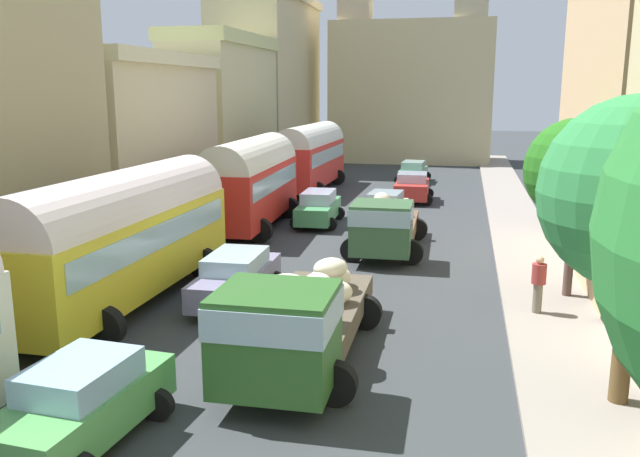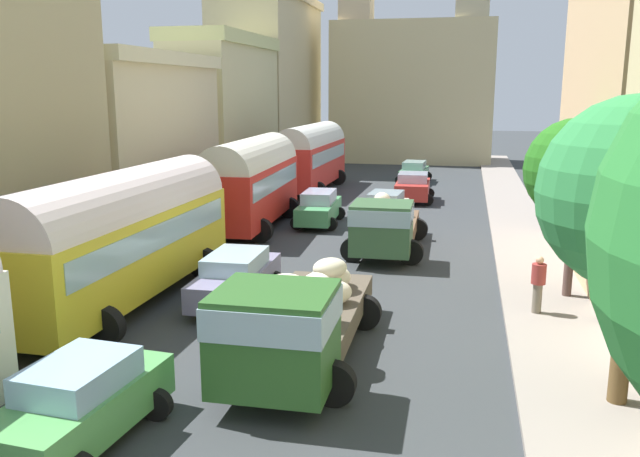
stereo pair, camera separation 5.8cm
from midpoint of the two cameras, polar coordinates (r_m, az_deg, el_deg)
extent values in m
plane|color=#33373A|center=(29.47, 3.04, -0.06)|extent=(154.00, 154.00, 0.00)
cube|color=#9D9D8A|center=(31.45, -10.10, 0.67)|extent=(2.50, 70.00, 0.14)
cube|color=gray|center=(29.17, 17.22, -0.57)|extent=(2.50, 70.00, 0.14)
cube|color=beige|center=(32.89, -16.78, 7.10)|extent=(5.59, 10.70, 7.25)
cube|color=beige|center=(32.83, -17.20, 13.94)|extent=(6.15, 10.70, 0.61)
cube|color=#C7C08F|center=(42.99, -8.31, 9.54)|extent=(4.01, 10.78, 8.81)
cube|color=#C4C985|center=(43.06, -8.51, 15.93)|extent=(4.41, 10.78, 0.79)
cube|color=#CABA8C|center=(55.22, -4.43, 12.33)|extent=(5.66, 13.80, 13.02)
cube|color=#D2C08B|center=(58.33, 8.10, 11.63)|extent=(13.55, 6.37, 11.80)
cube|color=beige|center=(57.37, 3.17, 13.94)|extent=(2.64, 2.64, 16.24)
cube|color=beige|center=(56.57, 12.97, 13.69)|extent=(2.64, 2.64, 16.24)
cube|color=gold|center=(19.64, -16.71, -1.82)|extent=(2.48, 9.89, 2.24)
cylinder|color=silver|center=(19.42, -16.90, 1.40)|extent=(2.43, 9.69, 2.36)
cube|color=#99B7C6|center=(19.53, -16.79, -0.41)|extent=(2.52, 9.10, 0.72)
cylinder|color=black|center=(23.04, -15.28, -2.61)|extent=(1.00, 0.35, 1.00)
cylinder|color=black|center=(22.07, -10.04, -3.00)|extent=(1.00, 0.35, 1.00)
cylinder|color=black|center=(18.13, -24.46, -7.24)|extent=(1.00, 0.35, 1.00)
cylinder|color=black|center=(16.88, -18.21, -8.15)|extent=(1.00, 0.35, 1.00)
cube|color=red|center=(29.49, -5.97, 3.25)|extent=(2.81, 8.82, 2.39)
cylinder|color=silver|center=(29.33, -6.02, 5.56)|extent=(2.75, 8.64, 2.34)
cube|color=#99B7C6|center=(29.41, -5.99, 4.27)|extent=(2.82, 8.12, 0.77)
cylinder|color=black|center=(32.55, -6.56, 1.93)|extent=(1.00, 0.35, 1.00)
cylinder|color=black|center=(31.99, -2.66, 1.82)|extent=(1.00, 0.35, 1.00)
cylinder|color=black|center=(27.51, -9.70, -0.02)|extent=(1.00, 0.35, 1.00)
cylinder|color=black|center=(26.84, -5.14, -0.19)|extent=(1.00, 0.35, 1.00)
cube|color=red|center=(40.51, -0.73, 5.73)|extent=(2.44, 9.57, 2.46)
cylinder|color=silver|center=(40.40, -0.73, 7.46)|extent=(2.40, 9.38, 2.28)
cube|color=#99B7C6|center=(40.46, -0.73, 6.49)|extent=(2.48, 8.81, 0.79)
cylinder|color=black|center=(43.78, -1.19, 4.58)|extent=(1.00, 0.35, 1.00)
cylinder|color=black|center=(43.28, 1.65, 4.49)|extent=(1.00, 0.35, 1.00)
cylinder|color=black|center=(38.13, -3.42, 3.46)|extent=(1.00, 0.35, 1.00)
cylinder|color=black|center=(37.56, -0.18, 3.35)|extent=(1.00, 0.35, 1.00)
cube|color=#2B5A23|center=(12.93, -3.83, -9.45)|extent=(2.29, 2.12, 1.93)
cube|color=#99B7C6|center=(12.74, -3.87, -7.19)|extent=(2.34, 2.20, 0.62)
cube|color=#504639|center=(16.45, -0.41, -7.22)|extent=(2.33, 5.15, 0.55)
ellipsoid|color=beige|center=(16.02, 1.41, -5.63)|extent=(1.13, 1.15, 0.58)
ellipsoid|color=silver|center=(17.42, 0.63, -4.32)|extent=(0.96, 0.77, 0.49)
ellipsoid|color=beige|center=(17.40, 1.67, -4.26)|extent=(0.72, 0.91, 0.54)
ellipsoid|color=beige|center=(15.57, -2.90, -4.91)|extent=(1.17, 1.03, 0.51)
ellipsoid|color=beige|center=(16.93, 0.97, -3.46)|extent=(1.18, 1.16, 0.52)
ellipsoid|color=silver|center=(14.61, 0.30, -5.96)|extent=(0.91, 0.73, 0.53)
ellipsoid|color=beige|center=(14.46, -0.15, -4.89)|extent=(0.93, 1.04, 0.49)
cylinder|color=black|center=(13.27, 1.33, -13.38)|extent=(0.90, 0.32, 0.90)
cylinder|color=black|center=(13.82, -8.16, -12.43)|extent=(0.90, 0.32, 0.90)
cylinder|color=black|center=(17.23, 3.97, -7.31)|extent=(0.90, 0.32, 0.90)
cylinder|color=black|center=(17.66, -3.37, -6.82)|extent=(0.90, 0.32, 0.90)
cube|color=#365A37|center=(23.35, 5.48, 0.07)|extent=(2.15, 2.13, 1.78)
cube|color=#99B7C6|center=(23.25, 5.51, 1.27)|extent=(2.19, 2.21, 0.57)
cube|color=brown|center=(26.74, 6.20, 0.23)|extent=(2.21, 4.68, 0.55)
ellipsoid|color=beige|center=(26.40, 6.75, 1.22)|extent=(1.18, 1.07, 0.49)
ellipsoid|color=silver|center=(27.31, 7.28, 1.66)|extent=(0.95, 0.98, 0.58)
ellipsoid|color=beige|center=(25.07, 6.06, 0.65)|extent=(0.92, 0.99, 0.48)
ellipsoid|color=beige|center=(27.92, 5.50, 2.62)|extent=(0.71, 0.91, 0.52)
cylinder|color=black|center=(23.60, 8.01, -2.08)|extent=(0.90, 0.31, 0.90)
cylinder|color=black|center=(23.80, 2.96, -1.86)|extent=(0.90, 0.31, 0.90)
cylinder|color=black|center=(27.52, 8.51, -0.08)|extent=(0.90, 0.31, 0.90)
cylinder|color=black|center=(27.69, 4.17, 0.10)|extent=(0.90, 0.31, 0.90)
cube|color=beige|center=(30.74, 5.79, 1.55)|extent=(1.88, 3.99, 0.67)
cube|color=#94ADBE|center=(30.64, 5.81, 2.67)|extent=(1.56, 2.11, 0.55)
cylinder|color=black|center=(29.50, 6.88, 0.48)|extent=(0.60, 0.21, 0.60)
cylinder|color=black|center=(29.80, 3.81, 0.66)|extent=(0.60, 0.21, 0.60)
cylinder|color=black|center=(31.83, 7.62, 1.31)|extent=(0.60, 0.21, 0.60)
cylinder|color=black|center=(32.11, 4.77, 1.46)|extent=(0.60, 0.21, 0.60)
cube|color=#B32E28|center=(37.06, 8.13, 3.41)|extent=(1.91, 3.88, 0.85)
cube|color=#A1ABC8|center=(36.97, 8.16, 4.44)|extent=(1.64, 2.04, 0.49)
cylinder|color=black|center=(35.92, 9.45, 2.46)|extent=(0.60, 0.21, 0.60)
cylinder|color=black|center=(36.01, 6.59, 2.57)|extent=(0.60, 0.21, 0.60)
cylinder|color=black|center=(38.27, 9.55, 3.04)|extent=(0.60, 0.21, 0.60)
cylinder|color=black|center=(38.35, 6.87, 3.14)|extent=(0.60, 0.21, 0.60)
cube|color=#488A5B|center=(44.83, 8.24, 4.77)|extent=(1.77, 4.19, 0.68)
cube|color=#98BFBB|center=(44.76, 8.27, 5.51)|extent=(1.49, 2.21, 0.49)
cylinder|color=black|center=(43.52, 9.05, 4.12)|extent=(0.60, 0.21, 0.60)
cylinder|color=black|center=(43.72, 6.99, 4.22)|extent=(0.60, 0.21, 0.60)
cylinder|color=black|center=(46.04, 9.41, 4.53)|extent=(0.60, 0.21, 0.60)
cylinder|color=black|center=(46.23, 7.46, 4.62)|extent=(0.60, 0.21, 0.60)
cube|color=#529C51|center=(12.57, -19.98, -14.61)|extent=(1.85, 3.84, 0.78)
cube|color=#8CB1D1|center=(12.30, -20.19, -11.93)|extent=(1.53, 2.04, 0.50)
cylinder|color=black|center=(13.98, -19.63, -13.42)|extent=(0.60, 0.21, 0.60)
cylinder|color=black|center=(13.16, -13.93, -14.70)|extent=(0.60, 0.21, 0.60)
cube|color=gray|center=(19.40, -7.24, -4.58)|extent=(1.77, 4.34, 0.74)
cube|color=#9FBFCB|center=(19.24, -7.29, -2.84)|extent=(1.51, 2.27, 0.48)
cylinder|color=black|center=(20.96, -8.23, -4.31)|extent=(0.60, 0.21, 0.60)
cylinder|color=black|center=(20.50, -3.89, -4.59)|extent=(0.60, 0.21, 0.60)
cylinder|color=black|center=(18.58, -10.90, -6.55)|extent=(0.60, 0.21, 0.60)
cylinder|color=black|center=(18.06, -6.03, -6.94)|extent=(0.60, 0.21, 0.60)
cube|color=#469559|center=(30.35, -0.05, 1.57)|extent=(1.75, 4.31, 0.76)
cube|color=#A3ACCA|center=(30.24, -0.05, 2.78)|extent=(1.46, 2.27, 0.54)
cylinder|color=black|center=(31.82, -1.01, 1.41)|extent=(0.60, 0.21, 0.60)
cylinder|color=black|center=(31.57, 1.73, 1.32)|extent=(0.60, 0.21, 0.60)
cylinder|color=black|center=(29.29, -1.96, 0.48)|extent=(0.60, 0.21, 0.60)
cylinder|color=black|center=(29.02, 1.01, 0.38)|extent=(0.60, 0.21, 0.60)
cylinder|color=#706556|center=(19.11, 18.40, -7.16)|extent=(0.21, 0.21, 0.14)
cylinder|color=#706556|center=(18.96, 18.50, -5.78)|extent=(0.29, 0.29, 0.83)
cylinder|color=maroon|center=(18.77, 18.64, -3.77)|extent=(0.44, 0.44, 0.55)
sphere|color=tan|center=(18.67, 18.71, -2.63)|extent=(0.22, 0.22, 0.22)
cylinder|color=brown|center=(14.04, 25.02, -8.67)|extent=(0.37, 0.37, 2.91)
sphere|color=#2E8041|center=(13.36, 26.09, 2.76)|extent=(3.65, 3.65, 3.65)
cylinder|color=brown|center=(20.61, 21.02, -2.14)|extent=(0.26, 0.26, 2.78)
sphere|color=#23651A|center=(20.18, 21.56, 4.78)|extent=(2.98, 2.98, 2.98)
camera|label=1|loc=(0.03, -89.93, 0.02)|focal=36.68mm
camera|label=2|loc=(0.03, 90.07, -0.02)|focal=36.68mm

